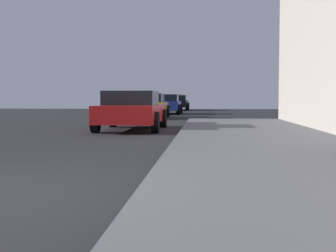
{
  "coord_description": "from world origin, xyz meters",
  "views": [
    {
      "loc": [
        2.67,
        -4.74,
        1.05
      ],
      "look_at": [
        1.97,
        4.38,
        0.51
      ],
      "focal_mm": 50.74,
      "sensor_mm": 36.0,
      "label": 1
    }
  ],
  "objects_px": {
    "car_blue": "(166,104)",
    "car_red": "(132,110)",
    "car_green": "(179,102)",
    "car_black": "(177,103)",
    "car_yellow": "(149,106)"
  },
  "relations": [
    {
      "from": "car_red",
      "to": "car_blue",
      "type": "height_order",
      "value": "same"
    },
    {
      "from": "car_green",
      "to": "car_yellow",
      "type": "bearing_deg",
      "value": -90.47
    },
    {
      "from": "car_red",
      "to": "car_green",
      "type": "distance_m",
      "value": 34.26
    },
    {
      "from": "car_blue",
      "to": "car_black",
      "type": "bearing_deg",
      "value": 88.89
    },
    {
      "from": "car_black",
      "to": "car_blue",
      "type": "bearing_deg",
      "value": -91.11
    },
    {
      "from": "car_blue",
      "to": "car_black",
      "type": "height_order",
      "value": "same"
    },
    {
      "from": "car_green",
      "to": "car_blue",
      "type": "bearing_deg",
      "value": -89.46
    },
    {
      "from": "car_red",
      "to": "car_black",
      "type": "distance_m",
      "value": 24.64
    },
    {
      "from": "car_red",
      "to": "car_black",
      "type": "relative_size",
      "value": 0.99
    },
    {
      "from": "car_red",
      "to": "car_black",
      "type": "xyz_separation_m",
      "value": [
        0.04,
        24.64,
        -0.0
      ]
    },
    {
      "from": "car_yellow",
      "to": "car_black",
      "type": "xyz_separation_m",
      "value": [
        0.56,
        15.59,
        0.0
      ]
    },
    {
      "from": "car_black",
      "to": "car_green",
      "type": "distance_m",
      "value": 9.62
    },
    {
      "from": "car_blue",
      "to": "car_red",
      "type": "bearing_deg",
      "value": -89.48
    },
    {
      "from": "car_red",
      "to": "car_green",
      "type": "xyz_separation_m",
      "value": [
        -0.32,
        34.26,
        -0.0
      ]
    },
    {
      "from": "car_green",
      "to": "car_red",
      "type": "bearing_deg",
      "value": -89.47
    }
  ]
}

